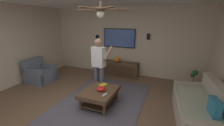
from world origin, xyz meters
TOP-DOWN VIEW (x-y plane):
  - ground_plane at (0.00, 0.00)m, footprint 7.20×7.20m
  - wall_back_tv at (3.05, 0.00)m, footprint 0.10×6.20m
  - area_rug at (0.65, -0.19)m, footprint 3.02×2.12m
  - couch at (0.52, -2.50)m, footprint 1.97×1.02m
  - armchair at (1.06, 2.49)m, footprint 0.82×0.83m
  - coffee_table at (0.45, -0.19)m, footprint 1.00×0.80m
  - media_console at (2.72, 0.16)m, footprint 0.45×1.70m
  - tv at (2.96, 0.16)m, footprint 0.05×1.29m
  - person_standing at (1.09, 0.13)m, footprint 0.57×0.57m
  - potted_plant_short at (2.55, -2.55)m, footprint 0.23×0.22m
  - bowl at (0.44, -0.24)m, footprint 0.23×0.23m
  - remote_white at (0.25, -0.43)m, footprint 0.16×0.07m
  - book at (0.73, -0.16)m, footprint 0.24×0.18m
  - vase_round at (2.68, 0.14)m, footprint 0.22×0.22m
  - wall_speaker_left at (2.97, -0.96)m, footprint 0.06×0.12m
  - wall_speaker_right at (2.97, 1.13)m, footprint 0.06×0.12m
  - ceiling_fan at (0.21, -0.39)m, footprint 1.20×1.11m

SIDE VIEW (x-z plane):
  - ground_plane at x=0.00m, z-range 0.00..0.00m
  - area_rug at x=0.65m, z-range 0.00..0.01m
  - media_console at x=2.72m, z-range 0.00..0.55m
  - armchair at x=1.06m, z-range -0.13..0.69m
  - coffee_table at x=0.45m, z-range 0.10..0.50m
  - couch at x=0.52m, z-range -0.12..0.75m
  - potted_plant_short at x=2.55m, z-range 0.09..0.68m
  - remote_white at x=0.25m, z-range 0.40..0.42m
  - book at x=0.73m, z-range 0.40..0.44m
  - bowl at x=0.44m, z-range 0.40..0.50m
  - vase_round at x=2.68m, z-range 0.55..0.77m
  - person_standing at x=1.09m, z-range 0.11..1.75m
  - wall_back_tv at x=3.05m, z-range 0.00..2.64m
  - wall_speaker_right at x=2.97m, z-range 1.32..1.54m
  - tv at x=2.96m, z-range 1.09..1.82m
  - wall_speaker_left at x=2.97m, z-range 1.44..1.66m
  - ceiling_fan at x=0.21m, z-range 2.09..2.55m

